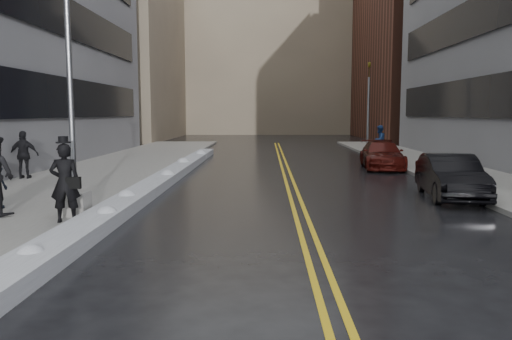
# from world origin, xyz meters

# --- Properties ---
(ground) EXTENTS (160.00, 160.00, 0.00)m
(ground) POSITION_xyz_m (0.00, 0.00, 0.00)
(ground) COLOR black
(ground) RESTS_ON ground
(sidewalk_west) EXTENTS (5.50, 50.00, 0.15)m
(sidewalk_west) POSITION_xyz_m (-5.75, 10.00, 0.07)
(sidewalk_west) COLOR gray
(sidewalk_west) RESTS_ON ground
(sidewalk_east) EXTENTS (4.00, 50.00, 0.15)m
(sidewalk_east) POSITION_xyz_m (10.00, 10.00, 0.07)
(sidewalk_east) COLOR gray
(sidewalk_east) RESTS_ON ground
(lane_line_left) EXTENTS (0.12, 50.00, 0.01)m
(lane_line_left) POSITION_xyz_m (2.35, 10.00, 0.00)
(lane_line_left) COLOR gold
(lane_line_left) RESTS_ON ground
(lane_line_right) EXTENTS (0.12, 50.00, 0.01)m
(lane_line_right) POSITION_xyz_m (2.65, 10.00, 0.00)
(lane_line_right) COLOR gold
(lane_line_right) RESTS_ON ground
(snow_ridge) EXTENTS (0.90, 30.00, 0.34)m
(snow_ridge) POSITION_xyz_m (-2.45, 8.00, 0.17)
(snow_ridge) COLOR silver
(snow_ridge) RESTS_ON ground
(building_west_far) EXTENTS (14.00, 22.00, 18.00)m
(building_west_far) POSITION_xyz_m (-15.50, 44.00, 9.00)
(building_west_far) COLOR gray
(building_west_far) RESTS_ON ground
(building_east_far) EXTENTS (14.00, 20.00, 28.00)m
(building_east_far) POSITION_xyz_m (19.00, 42.00, 14.00)
(building_east_far) COLOR #562D21
(building_east_far) RESTS_ON ground
(building_far) EXTENTS (36.00, 16.00, 22.00)m
(building_far) POSITION_xyz_m (2.00, 60.00, 11.00)
(building_far) COLOR gray
(building_far) RESTS_ON ground
(lamppost) EXTENTS (0.65, 0.65, 7.62)m
(lamppost) POSITION_xyz_m (-3.30, 2.00, 2.53)
(lamppost) COLOR gray
(lamppost) RESTS_ON sidewalk_west
(fire_hydrant) EXTENTS (0.26, 0.26, 0.73)m
(fire_hydrant) POSITION_xyz_m (9.00, 10.00, 0.55)
(fire_hydrant) COLOR maroon
(fire_hydrant) RESTS_ON sidewalk_east
(traffic_signal) EXTENTS (0.16, 0.20, 6.00)m
(traffic_signal) POSITION_xyz_m (8.50, 24.00, 3.40)
(traffic_signal) COLOR gray
(traffic_signal) RESTS_ON sidewalk_east
(pedestrian_fedora) EXTENTS (0.77, 0.59, 1.88)m
(pedestrian_fedora) POSITION_xyz_m (-3.20, 1.19, 1.09)
(pedestrian_fedora) COLOR black
(pedestrian_fedora) RESTS_ON sidewalk_west
(pedestrian_d) EXTENTS (1.15, 0.57, 1.89)m
(pedestrian_d) POSITION_xyz_m (-8.02, 9.05, 1.10)
(pedestrian_d) COLOR black
(pedestrian_d) RESTS_ON sidewalk_west
(pedestrian_east) EXTENTS (1.12, 1.12, 1.84)m
(pedestrian_east) POSITION_xyz_m (8.48, 20.27, 1.07)
(pedestrian_east) COLOR navy
(pedestrian_east) RESTS_ON sidewalk_east
(car_black) EXTENTS (1.98, 4.44, 1.42)m
(car_black) POSITION_xyz_m (7.47, 5.56, 0.71)
(car_black) COLOR black
(car_black) RESTS_ON ground
(car_maroon) EXTENTS (2.33, 4.82, 1.35)m
(car_maroon) POSITION_xyz_m (7.30, 14.37, 0.68)
(car_maroon) COLOR #390C09
(car_maroon) RESTS_ON ground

